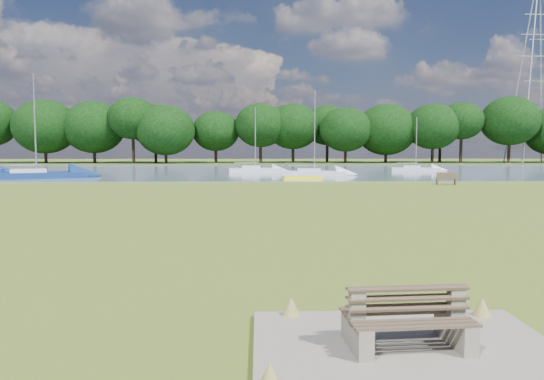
{
  "coord_description": "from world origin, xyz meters",
  "views": [
    {
      "loc": [
        -2.02,
        -21.03,
        2.83
      ],
      "look_at": [
        -1.55,
        -2.0,
        1.29
      ],
      "focal_mm": 35.0,
      "sensor_mm": 36.0,
      "label": 1
    }
  ],
  "objects_px": {
    "riverbank_bench": "(446,179)",
    "sailboat_3": "(314,171)",
    "pylon": "(537,53)",
    "sailboat_0": "(255,169)",
    "bench_pair": "(407,320)",
    "sailboat_1": "(415,168)",
    "kayak": "(303,178)",
    "sailboat_4": "(35,173)"
  },
  "relations": [
    {
      "from": "riverbank_bench",
      "to": "sailboat_3",
      "type": "xyz_separation_m",
      "value": [
        -8.75,
        12.47,
        0.0
      ]
    },
    {
      "from": "pylon",
      "to": "sailboat_0",
      "type": "distance_m",
      "value": 61.03
    },
    {
      "from": "bench_pair",
      "to": "sailboat_3",
      "type": "distance_m",
      "value": 45.04
    },
    {
      "from": "sailboat_1",
      "to": "pylon",
      "type": "bearing_deg",
      "value": 58.21
    },
    {
      "from": "kayak",
      "to": "sailboat_1",
      "type": "xyz_separation_m",
      "value": [
        14.38,
        15.83,
        0.22
      ]
    },
    {
      "from": "bench_pair",
      "to": "sailboat_4",
      "type": "height_order",
      "value": "sailboat_4"
    },
    {
      "from": "sailboat_3",
      "to": "sailboat_4",
      "type": "distance_m",
      "value": 25.71
    },
    {
      "from": "bench_pair",
      "to": "sailboat_3",
      "type": "bearing_deg",
      "value": 81.2
    },
    {
      "from": "sailboat_3",
      "to": "sailboat_4",
      "type": "height_order",
      "value": "sailboat_4"
    },
    {
      "from": "sailboat_0",
      "to": "pylon",
      "type": "bearing_deg",
      "value": 32.27
    },
    {
      "from": "bench_pair",
      "to": "sailboat_1",
      "type": "bearing_deg",
      "value": 68.85
    },
    {
      "from": "sailboat_0",
      "to": "sailboat_1",
      "type": "xyz_separation_m",
      "value": [
        18.56,
        2.66,
        -0.06
      ]
    },
    {
      "from": "riverbank_bench",
      "to": "sailboat_4",
      "type": "height_order",
      "value": "sailboat_4"
    },
    {
      "from": "bench_pair",
      "to": "sailboat_1",
      "type": "distance_m",
      "value": 56.19
    },
    {
      "from": "riverbank_bench",
      "to": "kayak",
      "type": "distance_m",
      "value": 11.8
    },
    {
      "from": "pylon",
      "to": "sailboat_4",
      "type": "xyz_separation_m",
      "value": [
        -67.58,
        -43.26,
        -18.33
      ]
    },
    {
      "from": "riverbank_bench",
      "to": "kayak",
      "type": "relative_size",
      "value": 0.46
    },
    {
      "from": "kayak",
      "to": "sailboat_4",
      "type": "bearing_deg",
      "value": 162.27
    },
    {
      "from": "riverbank_bench",
      "to": "kayak",
      "type": "bearing_deg",
      "value": 159.52
    },
    {
      "from": "sailboat_1",
      "to": "sailboat_3",
      "type": "distance_m",
      "value": 15.54
    },
    {
      "from": "sailboat_0",
      "to": "sailboat_1",
      "type": "bearing_deg",
      "value": 6.09
    },
    {
      "from": "riverbank_bench",
      "to": "sailboat_1",
      "type": "bearing_deg",
      "value": 87.06
    },
    {
      "from": "sailboat_1",
      "to": "sailboat_4",
      "type": "relative_size",
      "value": 0.68
    },
    {
      "from": "sailboat_1",
      "to": "sailboat_3",
      "type": "height_order",
      "value": "sailboat_3"
    },
    {
      "from": "bench_pair",
      "to": "riverbank_bench",
      "type": "xyz_separation_m",
      "value": [
        12.12,
        32.45,
        0.01
      ]
    },
    {
      "from": "sailboat_3",
      "to": "pylon",
      "type": "bearing_deg",
      "value": 44.66
    },
    {
      "from": "riverbank_bench",
      "to": "sailboat_1",
      "type": "xyz_separation_m",
      "value": [
        3.97,
        21.38,
        -0.03
      ]
    },
    {
      "from": "sailboat_4",
      "to": "riverbank_bench",
      "type": "bearing_deg",
      "value": -38.05
    },
    {
      "from": "pylon",
      "to": "sailboat_4",
      "type": "relative_size",
      "value": 3.25
    },
    {
      "from": "kayak",
      "to": "sailboat_0",
      "type": "distance_m",
      "value": 13.82
    },
    {
      "from": "kayak",
      "to": "sailboat_1",
      "type": "distance_m",
      "value": 21.39
    },
    {
      "from": "kayak",
      "to": "sailboat_0",
      "type": "xyz_separation_m",
      "value": [
        -4.18,
        13.17,
        0.29
      ]
    },
    {
      "from": "bench_pair",
      "to": "sailboat_4",
      "type": "distance_m",
      "value": 46.3
    },
    {
      "from": "bench_pair",
      "to": "pylon",
      "type": "bearing_deg",
      "value": 57.0
    },
    {
      "from": "bench_pair",
      "to": "sailboat_3",
      "type": "xyz_separation_m",
      "value": [
        3.37,
        44.92,
        0.01
      ]
    },
    {
      "from": "sailboat_0",
      "to": "sailboat_4",
      "type": "distance_m",
      "value": 22.14
    },
    {
      "from": "bench_pair",
      "to": "sailboat_0",
      "type": "distance_m",
      "value": 51.23
    },
    {
      "from": "sailboat_1",
      "to": "sailboat_4",
      "type": "bearing_deg",
      "value": -148.47
    },
    {
      "from": "sailboat_0",
      "to": "sailboat_1",
      "type": "height_order",
      "value": "sailboat_0"
    },
    {
      "from": "pylon",
      "to": "riverbank_bench",
      "type": "bearing_deg",
      "value": -122.99
    },
    {
      "from": "kayak",
      "to": "sailboat_3",
      "type": "distance_m",
      "value": 7.12
    },
    {
      "from": "sailboat_4",
      "to": "sailboat_0",
      "type": "bearing_deg",
      "value": 3.71
    }
  ]
}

